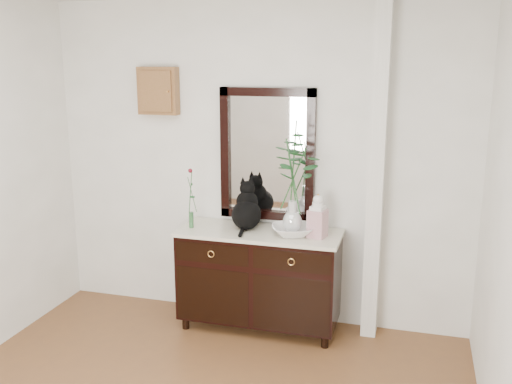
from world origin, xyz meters
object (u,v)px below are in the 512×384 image
(sideboard, at_px, (259,274))
(ginger_jar, at_px, (318,215))
(lotus_bowl, at_px, (292,230))
(cat, at_px, (246,205))

(sideboard, height_order, ginger_jar, ginger_jar)
(lotus_bowl, bearing_deg, cat, 168.24)
(cat, bearing_deg, sideboard, -30.82)
(lotus_bowl, bearing_deg, ginger_jar, 3.43)
(cat, xyz_separation_m, ginger_jar, (0.60, -0.07, -0.02))
(lotus_bowl, distance_m, ginger_jar, 0.24)
(sideboard, xyz_separation_m, lotus_bowl, (0.28, -0.04, 0.42))
(lotus_bowl, relative_size, ginger_jar, 0.93)
(cat, xyz_separation_m, lotus_bowl, (0.41, -0.08, -0.16))
(sideboard, height_order, cat, cat)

